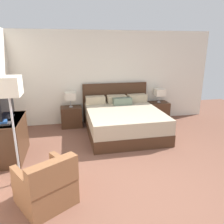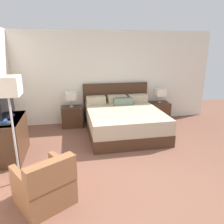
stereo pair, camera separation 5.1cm
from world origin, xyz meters
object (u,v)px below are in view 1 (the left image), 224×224
object	(u,v)px
bed	(123,120)
floor_lamp	(9,94)
dresser	(10,138)
book_red_cover	(3,124)
tv	(7,105)
table_lamp_left	(70,96)
table_lamp_right	(160,92)
nightstand_right	(158,111)
nightstand_left	(72,117)
book_blue_cover	(1,122)
armchair_by_window	(46,186)

from	to	relation	value
bed	floor_lamp	distance (m)	3.04
dresser	book_red_cover	size ratio (longest dim) A/B	4.42
tv	floor_lamp	world-z (taller)	floor_lamp
dresser	book_red_cover	world-z (taller)	book_red_cover
table_lamp_left	book_red_cover	distance (m)	2.24
table_lamp_right	dresser	bearing A→B (deg)	-157.77
table_lamp_left	table_lamp_right	distance (m)	2.56
nightstand_right	table_lamp_right	distance (m)	0.58
table_lamp_right	tv	xyz separation A→B (m)	(-3.80, -1.46, 0.20)
bed	book_red_cover	distance (m)	2.80
nightstand_left	book_blue_cover	distance (m)	2.32
nightstand_right	armchair_by_window	distance (m)	4.32
dresser	book_red_cover	xyz separation A→B (m)	(0.00, -0.32, 0.41)
nightstand_left	armchair_by_window	size ratio (longest dim) A/B	0.59
table_lamp_left	book_blue_cover	size ratio (longest dim) A/B	2.04
nightstand_left	table_lamp_left	distance (m)	0.58
nightstand_left	book_blue_cover	bearing A→B (deg)	-123.87
table_lamp_right	book_blue_cover	bearing A→B (deg)	-153.90
table_lamp_left	dresser	size ratio (longest dim) A/B	0.38
book_red_cover	table_lamp_right	bearing A→B (deg)	26.23
nightstand_left	book_red_cover	xyz separation A→B (m)	(-1.23, -1.87, 0.55)
book_red_cover	armchair_by_window	xyz separation A→B (m)	(0.79, -1.24, -0.54)
armchair_by_window	table_lamp_right	bearing A→B (deg)	45.99
nightstand_left	armchair_by_window	xyz separation A→B (m)	(-0.44, -3.10, 0.01)
bed	dresser	size ratio (longest dim) A/B	1.91
bed	floor_lamp	xyz separation A→B (m)	(-2.19, -1.76, 1.15)
nightstand_left	book_red_cover	size ratio (longest dim) A/B	2.29
nightstand_right	tv	xyz separation A→B (m)	(-3.80, -1.46, 0.78)
floor_lamp	tv	bearing A→B (deg)	107.22
nightstand_left	table_lamp_right	world-z (taller)	table_lamp_right
bed	dresser	distance (m)	2.65
table_lamp_left	dresser	bearing A→B (deg)	-128.51
book_red_cover	floor_lamp	world-z (taller)	floor_lamp
bed	nightstand_right	size ratio (longest dim) A/B	3.69
nightstand_left	book_red_cover	distance (m)	2.30
bed	nightstand_right	xyz separation A→B (m)	(1.28, 0.73, -0.06)
nightstand_right	book_blue_cover	size ratio (longest dim) A/B	2.80
armchair_by_window	floor_lamp	xyz separation A→B (m)	(-0.47, 0.61, 1.20)
table_lamp_right	book_blue_cover	world-z (taller)	table_lamp_right
bed	floor_lamp	world-z (taller)	floor_lamp
tv	book_red_cover	size ratio (longest dim) A/B	3.88
nightstand_left	nightstand_right	size ratio (longest dim) A/B	1.00
tv	book_blue_cover	world-z (taller)	tv
table_lamp_left	nightstand_right	bearing A→B (deg)	-0.03
table_lamp_left	book_red_cover	world-z (taller)	table_lamp_left
bed	table_lamp_left	xyz separation A→B (m)	(-1.28, 0.73, 0.52)
table_lamp_right	table_lamp_left	bearing A→B (deg)	180.00
book_blue_cover	armchair_by_window	world-z (taller)	book_blue_cover
book_blue_cover	armchair_by_window	size ratio (longest dim) A/B	0.21
table_lamp_right	nightstand_right	bearing A→B (deg)	-90.00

